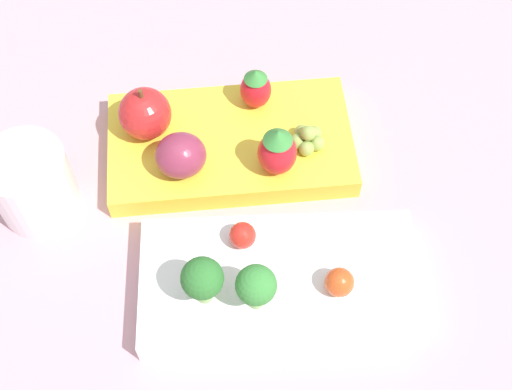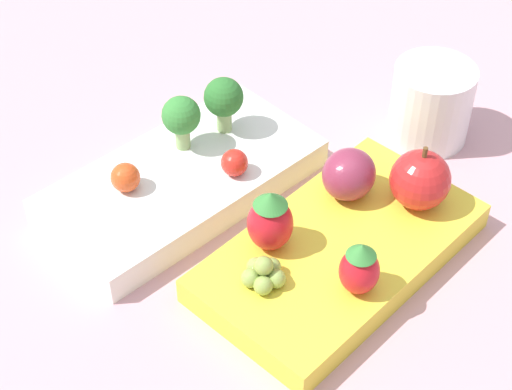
{
  "view_description": "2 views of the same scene",
  "coord_description": "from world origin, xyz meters",
  "views": [
    {
      "loc": [
        0.07,
        0.3,
        0.54
      ],
      "look_at": [
        0.0,
        -0.0,
        0.03
      ],
      "focal_mm": 50.0,
      "sensor_mm": 36.0,
      "label": 1
    },
    {
      "loc": [
        -0.36,
        -0.29,
        0.48
      ],
      "look_at": [
        0.0,
        -0.0,
        0.03
      ],
      "focal_mm": 60.0,
      "sensor_mm": 36.0,
      "label": 2
    }
  ],
  "objects": [
    {
      "name": "ground_plane",
      "position": [
        0.0,
        0.0,
        0.0
      ],
      "size": [
        4.0,
        4.0,
        0.0
      ],
      "primitive_type": "plane",
      "color": "#C6939E"
    },
    {
      "name": "bento_box_savoury",
      "position": [
        -0.0,
        0.07,
        0.01
      ],
      "size": [
        0.24,
        0.15,
        0.02
      ],
      "color": "white",
      "rests_on": "ground_plane"
    },
    {
      "name": "bento_box_fruit",
      "position": [
        0.01,
        -0.07,
        0.01
      ],
      "size": [
        0.23,
        0.14,
        0.02
      ],
      "color": "yellow",
      "rests_on": "ground_plane"
    },
    {
      "name": "broccoli_floret_0",
      "position": [
        0.06,
        0.07,
        0.06
      ],
      "size": [
        0.03,
        0.03,
        0.05
      ],
      "color": "#93B770",
      "rests_on": "bento_box_savoury"
    },
    {
      "name": "broccoli_floret_1",
      "position": [
        0.02,
        0.09,
        0.06
      ],
      "size": [
        0.03,
        0.03,
        0.05
      ],
      "color": "#93B770",
      "rests_on": "bento_box_savoury"
    },
    {
      "name": "cherry_tomato_0",
      "position": [
        0.02,
        0.03,
        0.04
      ],
      "size": [
        0.02,
        0.02,
        0.02
      ],
      "color": "red",
      "rests_on": "bento_box_savoury"
    },
    {
      "name": "cherry_tomato_1",
      "position": [
        -0.04,
        0.09,
        0.04
      ],
      "size": [
        0.02,
        0.02,
        0.02
      ],
      "color": "#DB4C1E",
      "rests_on": "bento_box_savoury"
    },
    {
      "name": "apple",
      "position": [
        0.08,
        -0.1,
        0.05
      ],
      "size": [
        0.05,
        0.05,
        0.05
      ],
      "color": "red",
      "rests_on": "bento_box_fruit"
    },
    {
      "name": "strawberry_0",
      "position": [
        -0.02,
        -0.03,
        0.05
      ],
      "size": [
        0.03,
        0.03,
        0.05
      ],
      "color": "red",
      "rests_on": "bento_box_fruit"
    },
    {
      "name": "strawberry_1",
      "position": [
        -0.02,
        -0.11,
        0.04
      ],
      "size": [
        0.03,
        0.03,
        0.04
      ],
      "color": "red",
      "rests_on": "bento_box_fruit"
    },
    {
      "name": "plum",
      "position": [
        0.06,
        -0.05,
        0.04
      ],
      "size": [
        0.04,
        0.04,
        0.04
      ],
      "color": "#892D47",
      "rests_on": "bento_box_fruit"
    },
    {
      "name": "grape_cluster",
      "position": [
        -0.05,
        -0.05,
        0.03
      ],
      "size": [
        0.03,
        0.03,
        0.02
      ],
      "color": "#8EA84C",
      "rests_on": "bento_box_fruit"
    },
    {
      "name": "drinking_cup",
      "position": [
        0.19,
        -0.05,
        0.03
      ],
      "size": [
        0.07,
        0.07,
        0.07
      ],
      "color": "white",
      "rests_on": "ground_plane"
    }
  ]
}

